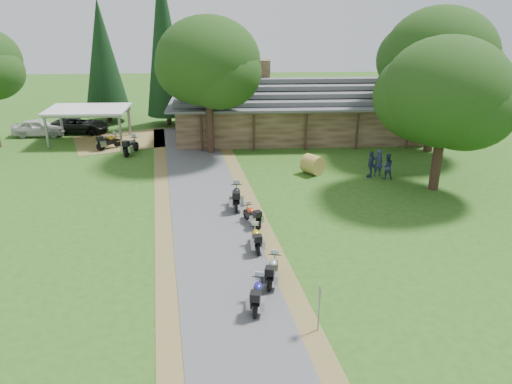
{
  "coord_description": "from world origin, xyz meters",
  "views": [
    {
      "loc": [
        0.28,
        -17.58,
        11.46
      ],
      "look_at": [
        1.52,
        6.92,
        1.6
      ],
      "focal_mm": 35.0,
      "sensor_mm": 36.0,
      "label": 1
    }
  ],
  "objects_px": {
    "motorcycle_carport_a": "(109,141)",
    "car_dark_suv": "(80,121)",
    "motorcycle_row_e": "(237,196)",
    "motorcycle_row_a": "(258,293)",
    "hay_bale": "(313,164)",
    "motorcycle_row_b": "(273,269)",
    "motorcycle_row_c": "(256,237)",
    "motorcycle_row_d": "(252,214)",
    "car_white_sedan": "(39,125)",
    "lodge": "(299,107)",
    "motorcycle_carport_b": "(131,145)",
    "carport": "(89,125)"
  },
  "relations": [
    {
      "from": "car_white_sedan",
      "to": "motorcycle_row_a",
      "type": "xyz_separation_m",
      "value": [
        17.3,
        -25.91,
        -0.3
      ]
    },
    {
      "from": "car_white_sedan",
      "to": "motorcycle_row_a",
      "type": "distance_m",
      "value": 31.16
    },
    {
      "from": "carport",
      "to": "hay_bale",
      "type": "height_order",
      "value": "carport"
    },
    {
      "from": "motorcycle_row_d",
      "to": "motorcycle_carport_b",
      "type": "bearing_deg",
      "value": 9.57
    },
    {
      "from": "motorcycle_row_c",
      "to": "hay_bale",
      "type": "bearing_deg",
      "value": -26.76
    },
    {
      "from": "car_dark_suv",
      "to": "motorcycle_row_c",
      "type": "xyz_separation_m",
      "value": [
        14.28,
        -22.08,
        -0.44
      ]
    },
    {
      "from": "motorcycle_carport_b",
      "to": "motorcycle_row_a",
      "type": "bearing_deg",
      "value": -141.7
    },
    {
      "from": "car_white_sedan",
      "to": "motorcycle_carport_a",
      "type": "distance_m",
      "value": 7.97
    },
    {
      "from": "car_dark_suv",
      "to": "motorcycle_row_b",
      "type": "bearing_deg",
      "value": -142.27
    },
    {
      "from": "lodge",
      "to": "car_dark_suv",
      "type": "bearing_deg",
      "value": 174.81
    },
    {
      "from": "motorcycle_row_e",
      "to": "motorcycle_carport_a",
      "type": "height_order",
      "value": "motorcycle_row_e"
    },
    {
      "from": "motorcycle_row_c",
      "to": "motorcycle_carport_b",
      "type": "distance_m",
      "value": 17.82
    },
    {
      "from": "motorcycle_row_d",
      "to": "motorcycle_row_e",
      "type": "height_order",
      "value": "motorcycle_row_e"
    },
    {
      "from": "motorcycle_carport_b",
      "to": "motorcycle_row_b",
      "type": "bearing_deg",
      "value": -137.93
    },
    {
      "from": "lodge",
      "to": "hay_bale",
      "type": "relative_size",
      "value": 16.5
    },
    {
      "from": "motorcycle_row_b",
      "to": "motorcycle_row_e",
      "type": "relative_size",
      "value": 0.88
    },
    {
      "from": "motorcycle_row_e",
      "to": "carport",
      "type": "bearing_deg",
      "value": 41.22
    },
    {
      "from": "car_white_sedan",
      "to": "motorcycle_row_b",
      "type": "height_order",
      "value": "car_white_sedan"
    },
    {
      "from": "hay_bale",
      "to": "motorcycle_carport_b",
      "type": "bearing_deg",
      "value": 158.69
    },
    {
      "from": "lodge",
      "to": "car_dark_suv",
      "type": "xyz_separation_m",
      "value": [
        -18.9,
        1.72,
        -1.42
      ]
    },
    {
      "from": "motorcycle_row_d",
      "to": "motorcycle_row_b",
      "type": "bearing_deg",
      "value": 162.0
    },
    {
      "from": "motorcycle_row_c",
      "to": "motorcycle_row_e",
      "type": "bearing_deg",
      "value": 5.67
    },
    {
      "from": "car_white_sedan",
      "to": "motorcycle_row_b",
      "type": "xyz_separation_m",
      "value": [
        18.03,
        -24.13,
        -0.3
      ]
    },
    {
      "from": "motorcycle_row_d",
      "to": "motorcycle_row_e",
      "type": "xyz_separation_m",
      "value": [
        -0.77,
        2.32,
        0.14
      ]
    },
    {
      "from": "lodge",
      "to": "motorcycle_row_a",
      "type": "distance_m",
      "value": 25.65
    },
    {
      "from": "motorcycle_carport_a",
      "to": "car_dark_suv",
      "type": "bearing_deg",
      "value": 82.76
    },
    {
      "from": "motorcycle_row_b",
      "to": "motorcycle_row_e",
      "type": "height_order",
      "value": "motorcycle_row_e"
    },
    {
      "from": "carport",
      "to": "motorcycle_carport_b",
      "type": "relative_size",
      "value": 3.14
    },
    {
      "from": "motorcycle_carport_a",
      "to": "hay_bale",
      "type": "distance_m",
      "value": 16.42
    },
    {
      "from": "carport",
      "to": "motorcycle_carport_a",
      "type": "xyz_separation_m",
      "value": [
        1.97,
        -2.2,
        -0.73
      ]
    },
    {
      "from": "motorcycle_row_b",
      "to": "motorcycle_row_c",
      "type": "relative_size",
      "value": 1.06
    },
    {
      "from": "lodge",
      "to": "car_white_sedan",
      "type": "distance_m",
      "value": 22.19
    },
    {
      "from": "car_white_sedan",
      "to": "motorcycle_row_c",
      "type": "height_order",
      "value": "car_white_sedan"
    },
    {
      "from": "lodge",
      "to": "motorcycle_row_a",
      "type": "relative_size",
      "value": 11.82
    },
    {
      "from": "carport",
      "to": "car_white_sedan",
      "type": "distance_m",
      "value": 5.23
    },
    {
      "from": "lodge",
      "to": "motorcycle_row_a",
      "type": "xyz_separation_m",
      "value": [
        -4.82,
        -25.12,
        -1.83
      ]
    },
    {
      "from": "carport",
      "to": "motorcycle_row_d",
      "type": "xyz_separation_m",
      "value": [
        12.57,
        -16.5,
        -0.81
      ]
    },
    {
      "from": "motorcycle_row_c",
      "to": "motorcycle_carport_b",
      "type": "xyz_separation_m",
      "value": [
        -8.71,
        15.54,
        0.11
      ]
    },
    {
      "from": "motorcycle_row_a",
      "to": "motorcycle_row_d",
      "type": "bearing_deg",
      "value": 9.08
    },
    {
      "from": "car_white_sedan",
      "to": "car_dark_suv",
      "type": "height_order",
      "value": "car_dark_suv"
    },
    {
      "from": "motorcycle_row_b",
      "to": "car_dark_suv",
      "type": "bearing_deg",
      "value": 44.58
    },
    {
      "from": "motorcycle_row_a",
      "to": "hay_bale",
      "type": "distance_m",
      "value": 15.87
    },
    {
      "from": "motorcycle_row_e",
      "to": "motorcycle_row_a",
      "type": "bearing_deg",
      "value": -174.62
    },
    {
      "from": "motorcycle_row_e",
      "to": "motorcycle_carport_a",
      "type": "xyz_separation_m",
      "value": [
        -9.83,
        11.98,
        -0.06
      ]
    },
    {
      "from": "car_white_sedan",
      "to": "motorcycle_row_c",
      "type": "xyz_separation_m",
      "value": [
        17.5,
        -21.15,
        -0.34
      ]
    },
    {
      "from": "car_dark_suv",
      "to": "motorcycle_carport_a",
      "type": "relative_size",
      "value": 2.84
    },
    {
      "from": "motorcycle_row_d",
      "to": "motorcycle_carport_a",
      "type": "xyz_separation_m",
      "value": [
        -10.6,
        14.3,
        0.08
      ]
    },
    {
      "from": "motorcycle_row_a",
      "to": "car_white_sedan",
      "type": "bearing_deg",
      "value": 43.6
    },
    {
      "from": "motorcycle_row_c",
      "to": "motorcycle_row_d",
      "type": "bearing_deg",
      "value": -2.14
    },
    {
      "from": "motorcycle_row_d",
      "to": "hay_bale",
      "type": "xyz_separation_m",
      "value": [
        4.45,
        7.73,
        0.08
      ]
    }
  ]
}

